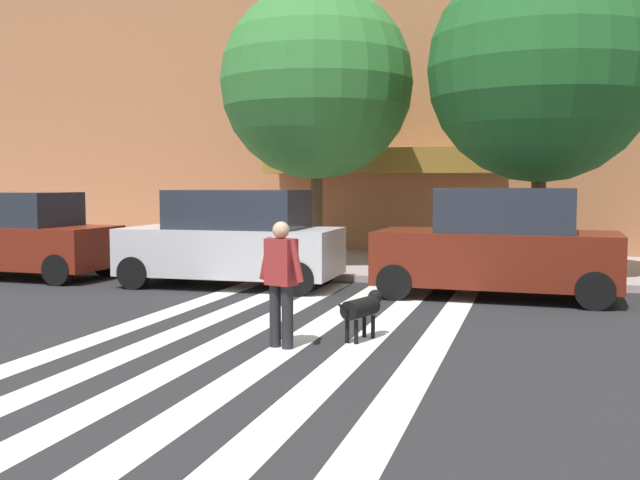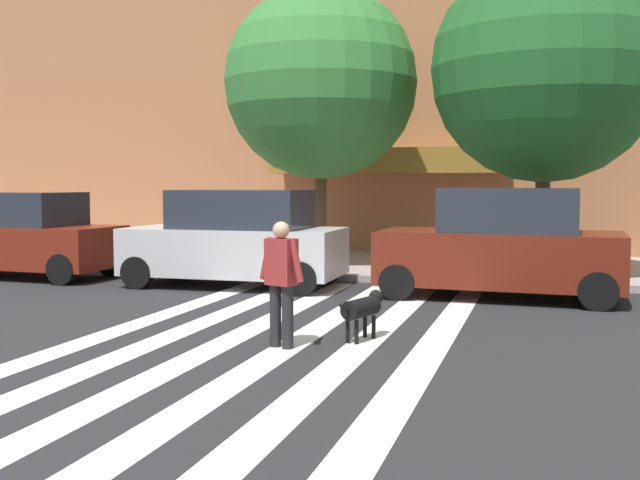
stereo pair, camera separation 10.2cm
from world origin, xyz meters
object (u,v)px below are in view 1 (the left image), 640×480
object	(u,v)px
parked_car_third_in_line	(499,245)
street_tree_middle	(541,69)
parked_car_behind_first	(233,239)
street_tree_nearest	(317,83)
dog_on_leash	(363,308)
parked_car_near_curb	(14,237)
pedestrian_dog_walker	(281,277)

from	to	relation	value
parked_car_third_in_line	street_tree_middle	xyz separation A→B (m)	(0.69, 2.55, 3.57)
parked_car_behind_first	street_tree_nearest	world-z (taller)	street_tree_nearest
street_tree_nearest	dog_on_leash	distance (m)	9.36
parked_car_near_curb	pedestrian_dog_walker	xyz separation A→B (m)	(8.20, -5.13, 0.01)
parked_car_near_curb	street_tree_nearest	bearing A→B (deg)	29.70
parked_car_near_curb	parked_car_behind_first	distance (m)	5.35
parked_car_near_curb	parked_car_third_in_line	xyz separation A→B (m)	(10.67, 0.00, 0.06)
parked_car_behind_first	dog_on_leash	distance (m)	5.79
street_tree_middle	pedestrian_dog_walker	bearing A→B (deg)	-112.39
parked_car_third_in_line	dog_on_leash	xyz separation A→B (m)	(-1.57, -4.37, -0.53)
parked_car_near_curb	parked_car_behind_first	world-z (taller)	parked_car_behind_first
parked_car_third_in_line	pedestrian_dog_walker	world-z (taller)	parked_car_third_in_line
parked_car_behind_first	dog_on_leash	bearing A→B (deg)	-49.40
pedestrian_dog_walker	parked_car_near_curb	bearing A→B (deg)	147.96
street_tree_middle	pedestrian_dog_walker	size ratio (longest dim) A/B	4.16
parked_car_third_in_line	street_tree_nearest	distance (m)	6.77
dog_on_leash	parked_car_behind_first	bearing A→B (deg)	130.60
dog_on_leash	parked_car_near_curb	bearing A→B (deg)	154.34
parked_car_near_curb	street_tree_middle	world-z (taller)	street_tree_middle
street_tree_middle	parked_car_third_in_line	bearing A→B (deg)	-105.18
street_tree_middle	pedestrian_dog_walker	xyz separation A→B (m)	(-3.17, -7.69, -3.62)
parked_car_third_in_line	street_tree_middle	world-z (taller)	street_tree_middle
parked_car_third_in_line	street_tree_nearest	world-z (taller)	street_tree_nearest
pedestrian_dog_walker	street_tree_middle	bearing A→B (deg)	67.61
pedestrian_dog_walker	dog_on_leash	xyz separation A→B (m)	(0.90, 0.76, -0.48)
street_tree_middle	pedestrian_dog_walker	world-z (taller)	street_tree_middle
parked_car_behind_first	parked_car_third_in_line	world-z (taller)	parked_car_third_in_line
parked_car_near_curb	parked_car_third_in_line	distance (m)	10.67
parked_car_near_curb	dog_on_leash	distance (m)	10.11
pedestrian_dog_walker	dog_on_leash	distance (m)	1.27
parked_car_third_in_line	street_tree_middle	distance (m)	4.44
parked_car_third_in_line	street_tree_nearest	xyz separation A→B (m)	(-4.57, 3.48, 3.59)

